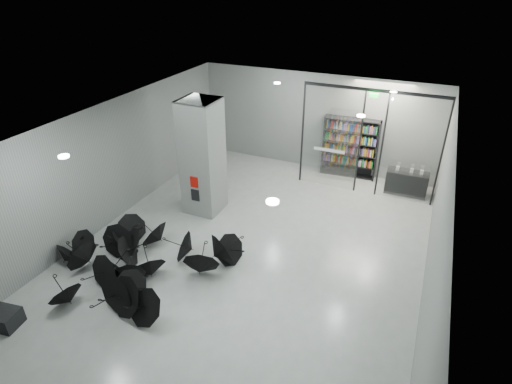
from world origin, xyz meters
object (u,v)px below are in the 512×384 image
at_px(column, 202,157).
at_px(umbrella_cluster, 139,265).
at_px(bookshelf, 350,148).
at_px(shop_counter, 406,183).

bearing_deg(column, umbrella_cluster, -88.61).
distance_m(bookshelf, umbrella_cluster, 9.56).
height_order(bookshelf, umbrella_cluster, bookshelf).
distance_m(column, umbrella_cluster, 4.26).
xyz_separation_m(shop_counter, umbrella_cluster, (-6.34, -7.96, -0.14)).
height_order(shop_counter, umbrella_cluster, umbrella_cluster).
bearing_deg(column, shop_counter, 32.20).
relative_size(shop_counter, umbrella_cluster, 0.28).
distance_m(column, bookshelf, 6.29).
bearing_deg(umbrella_cluster, bookshelf, 65.49).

